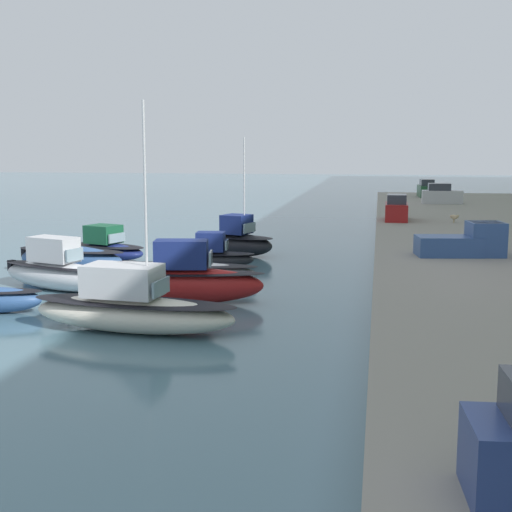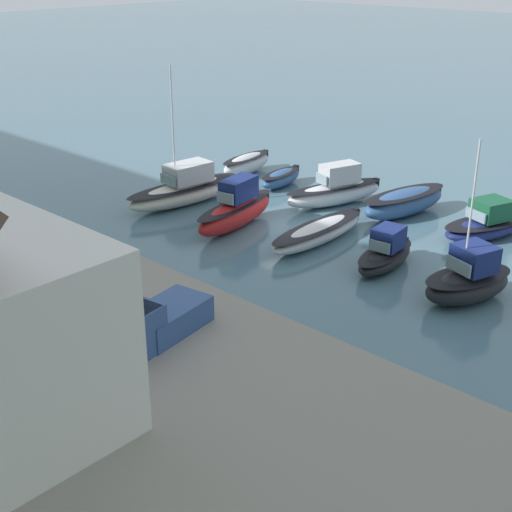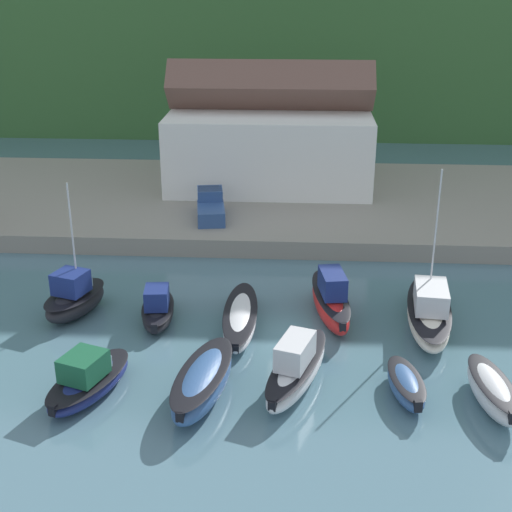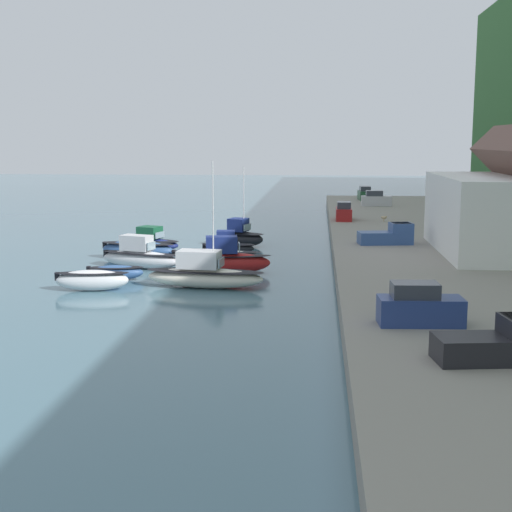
# 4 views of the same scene
# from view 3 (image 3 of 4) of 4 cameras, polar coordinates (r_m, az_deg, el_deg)

# --- Properties ---
(ground_plane) EXTENTS (320.00, 320.00, 0.00)m
(ground_plane) POSITION_cam_3_polar(r_m,az_deg,el_deg) (40.14, 2.72, -6.24)
(ground_plane) COLOR slate
(quay_promenade) EXTENTS (125.60, 21.36, 1.32)m
(quay_promenade) POSITION_cam_3_polar(r_m,az_deg,el_deg) (59.62, 3.08, 4.26)
(quay_promenade) COLOR gray
(quay_promenade) RESTS_ON ground_plane
(harbor_clubhouse) EXTENTS (17.32, 12.02, 10.49)m
(harbor_clubhouse) POSITION_cam_3_polar(r_m,az_deg,el_deg) (62.36, 1.13, 9.26)
(harbor_clubhouse) COLOR white
(harbor_clubhouse) RESTS_ON quay_promenade
(moored_boat_0) EXTENTS (3.84, 5.43, 7.95)m
(moored_boat_0) POSITION_cam_3_polar(r_m,az_deg,el_deg) (43.10, -14.31, -3.29)
(moored_boat_0) COLOR black
(moored_boat_0) RESTS_ON ground_plane
(moored_boat_1) EXTENTS (2.32, 5.05, 2.20)m
(moored_boat_1) POSITION_cam_3_polar(r_m,az_deg,el_deg) (41.46, -7.86, -4.23)
(moored_boat_1) COLOR black
(moored_boat_1) RESTS_ON ground_plane
(moored_boat_2) EXTENTS (2.03, 8.00, 1.12)m
(moored_boat_2) POSITION_cam_3_polar(r_m,az_deg,el_deg) (40.52, -1.26, -4.96)
(moored_boat_2) COLOR silver
(moored_boat_2) RESTS_ON ground_plane
(moored_boat_3) EXTENTS (2.88, 7.37, 3.01)m
(moored_boat_3) POSITION_cam_3_polar(r_m,az_deg,el_deg) (41.57, 5.99, -3.54)
(moored_boat_3) COLOR red
(moored_boat_3) RESTS_ON ground_plane
(moored_boat_4) EXTENTS (3.27, 8.86, 9.09)m
(moored_boat_4) POSITION_cam_3_polar(r_m,az_deg,el_deg) (41.54, 13.66, -4.30)
(moored_boat_4) COLOR white
(moored_boat_4) RESTS_ON ground_plane
(moored_boat_5) EXTENTS (4.21, 6.28, 2.27)m
(moored_boat_5) POSITION_cam_3_polar(r_m,az_deg,el_deg) (35.42, -13.28, -9.61)
(moored_boat_5) COLOR navy
(moored_boat_5) RESTS_ON ground_plane
(moored_boat_6) EXTENTS (3.36, 7.17, 1.67)m
(moored_boat_6) POSITION_cam_3_polar(r_m,az_deg,el_deg) (34.29, -4.28, -10.03)
(moored_boat_6) COLOR #33568E
(moored_boat_6) RESTS_ON ground_plane
(moored_boat_7) EXTENTS (4.06, 7.55, 2.75)m
(moored_boat_7) POSITION_cam_3_polar(r_m,az_deg,el_deg) (35.08, 3.27, -8.93)
(moored_boat_7) COLOR silver
(moored_boat_7) RESTS_ON ground_plane
(moored_boat_8) EXTENTS (2.04, 4.45, 1.15)m
(moored_boat_8) POSITION_cam_3_polar(r_m,az_deg,el_deg) (35.19, 11.91, -10.09)
(moored_boat_8) COLOR #33568E
(moored_boat_8) RESTS_ON ground_plane
(moored_boat_9) EXTENTS (2.20, 5.38, 1.49)m
(moored_boat_9) POSITION_cam_3_polar(r_m,az_deg,el_deg) (35.46, 18.36, -10.24)
(moored_boat_9) COLOR silver
(moored_boat_9) RESTS_ON ground_plane
(pickup_truck_1) EXTENTS (2.62, 4.96, 1.90)m
(pickup_truck_1) POSITION_cam_3_polar(r_m,az_deg,el_deg) (54.24, -3.66, 4.02)
(pickup_truck_1) COLOR #2D4C84
(pickup_truck_1) RESTS_ON quay_promenade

